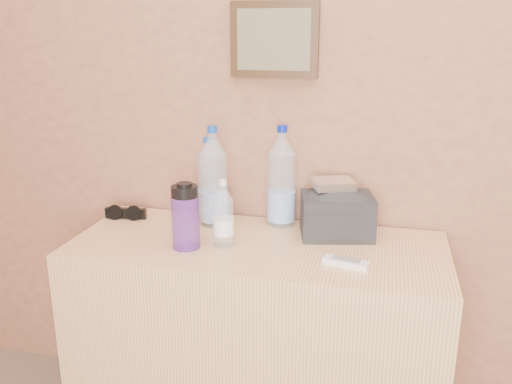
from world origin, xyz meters
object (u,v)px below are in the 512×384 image
nalgene_bottle (185,216)px  pet_large_c (282,181)px  dresser (257,345)px  sunglasses (126,213)px  pet_large_b (208,183)px  toiletry_bag (337,213)px  pet_small (224,217)px  pet_large_a (213,182)px  foil_packet (333,184)px  ac_remote (346,263)px

nalgene_bottle → pet_large_c: bearing=48.7°
dresser → sunglasses: bearing=166.8°
pet_large_b → sunglasses: pet_large_b is taller
nalgene_bottle → toiletry_bag: 0.51m
pet_small → sunglasses: (-0.43, 0.17, -0.08)m
pet_large_c → toiletry_bag: 0.23m
dresser → toiletry_bag: 0.54m
pet_large_a → sunglasses: pet_large_a is taller
pet_large_a → pet_small: 0.22m
toiletry_bag → foil_packet: bearing=116.1°
sunglasses → pet_large_a: bearing=-3.3°
dresser → toiletry_bag: toiletry_bag is taller
ac_remote → foil_packet: 0.32m
pet_large_c → foil_packet: bearing=-13.8°
nalgene_bottle → dresser: bearing=22.3°
pet_large_b → pet_large_c: (0.27, -0.01, 0.02)m
pet_large_c → pet_small: 0.29m
pet_large_a → foil_packet: 0.42m
pet_large_a → sunglasses: size_ratio=2.32×
nalgene_bottle → pet_small: bearing=19.9°
pet_large_b → sunglasses: bearing=-164.0°
pet_large_b → pet_large_c: 0.27m
pet_large_a → nalgene_bottle: 0.24m
pet_small → toiletry_bag: pet_small is taller
nalgene_bottle → ac_remote: bearing=-2.4°
pet_small → dresser: bearing=25.0°
ac_remote → foil_packet: size_ratio=1.02×
sunglasses → pet_large_c: bearing=0.7°
pet_large_a → foil_packet: pet_large_a is taller
pet_small → sunglasses: bearing=158.4°
pet_large_c → foil_packet: 0.19m
pet_small → toiletry_bag: (0.34, 0.18, -0.02)m
pet_large_c → pet_small: (-0.14, -0.25, -0.06)m
foil_packet → pet_small: bearing=-148.2°
toiletry_bag → foil_packet: size_ratio=1.77×
nalgene_bottle → ac_remote: size_ratio=1.58×
dresser → ac_remote: ac_remote is taller
pet_large_c → dresser: bearing=-101.5°
pet_large_a → pet_large_c: (0.23, 0.06, 0.00)m
ac_remote → nalgene_bottle: bearing=-169.3°
nalgene_bottle → foil_packet: (0.44, 0.24, 0.07)m
dresser → pet_large_a: bearing=143.0°
dresser → pet_small: (-0.10, -0.05, 0.48)m
pet_large_b → nalgene_bottle: size_ratio=1.40×
pet_large_c → pet_large_b: bearing=178.4°
dresser → nalgene_bottle: (-0.21, -0.09, 0.49)m
sunglasses → toiletry_bag: size_ratio=0.65×
pet_large_b → dresser: bearing=-41.8°
dresser → toiletry_bag: (0.24, 0.13, 0.46)m
pet_large_b → ac_remote: size_ratio=2.22×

